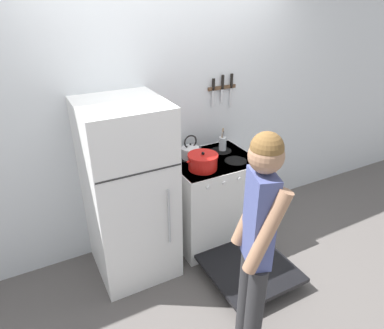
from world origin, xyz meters
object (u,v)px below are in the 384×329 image
object	(u,v)px
stove_range	(213,202)
tea_kettle	(191,151)
utensil_jar	(223,143)
person	(257,243)
dutch_oven_pot	(203,162)
refrigerator	(129,192)

from	to	relation	value
stove_range	tea_kettle	world-z (taller)	tea_kettle
tea_kettle	utensil_jar	xyz separation A→B (m)	(0.36, 0.01, 0.00)
stove_range	person	distance (m)	1.35
stove_range	dutch_oven_pot	world-z (taller)	dutch_oven_pot
tea_kettle	person	world-z (taller)	person
tea_kettle	refrigerator	bearing A→B (deg)	-167.02
refrigerator	utensil_jar	world-z (taller)	refrigerator
refrigerator	dutch_oven_pot	size ratio (longest dim) A/B	5.06
tea_kettle	utensil_jar	world-z (taller)	utensil_jar
stove_range	utensil_jar	xyz separation A→B (m)	(0.20, 0.17, 0.53)
refrigerator	tea_kettle	distance (m)	0.72
person	utensil_jar	bearing A→B (deg)	-5.53
refrigerator	utensil_jar	size ratio (longest dim) A/B	6.77
dutch_oven_pot	person	world-z (taller)	person
utensil_jar	person	world-z (taller)	person
stove_range	person	xyz separation A→B (m)	(-0.42, -1.18, 0.51)
tea_kettle	utensil_jar	distance (m)	0.36
stove_range	tea_kettle	distance (m)	0.58
utensil_jar	person	size ratio (longest dim) A/B	0.14
refrigerator	utensil_jar	bearing A→B (deg)	8.87
stove_range	utensil_jar	bearing A→B (deg)	41.38
refrigerator	tea_kettle	size ratio (longest dim) A/B	6.85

